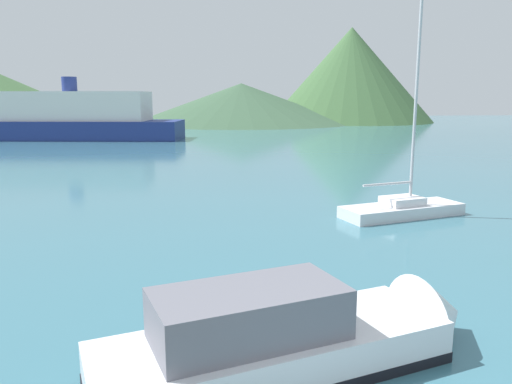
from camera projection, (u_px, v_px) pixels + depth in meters
motorboat_near at (305, 339)px, 8.71m from camera, size 7.48×3.90×2.14m
sailboat_inner at (402, 205)px, 19.81m from camera, size 5.27×2.92×11.08m
ferry_distant at (72, 118)px, 56.03m from camera, size 25.15×10.02×6.90m
hill_central at (241, 103)px, 91.17m from camera, size 40.10×40.10×7.17m
hill_east at (351, 75)px, 95.92m from camera, size 31.54×31.54×17.75m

